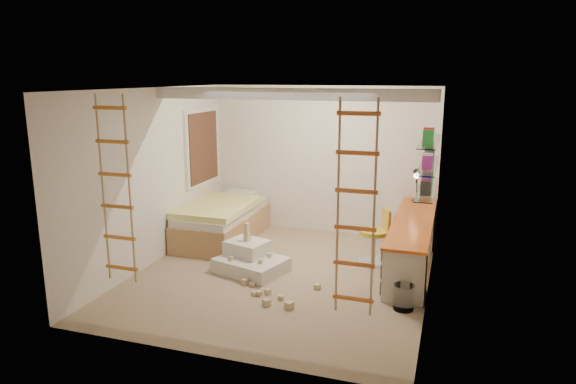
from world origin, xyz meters
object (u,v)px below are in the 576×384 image
(swivel_chair, at_px, (375,244))
(desk, at_px, (412,242))
(bed, at_px, (223,221))
(play_platform, at_px, (250,260))

(swivel_chair, bearing_deg, desk, -3.52)
(bed, relative_size, swivel_chair, 2.36)
(desk, bearing_deg, bed, 173.51)
(desk, xyz_separation_m, bed, (-3.20, 0.36, -0.07))
(swivel_chair, bearing_deg, bed, 172.91)
(swivel_chair, height_order, play_platform, swivel_chair)
(desk, xyz_separation_m, swivel_chair, (-0.53, 0.03, -0.09))
(desk, relative_size, play_platform, 2.57)
(bed, distance_m, play_platform, 1.55)
(swivel_chair, bearing_deg, play_platform, -152.97)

